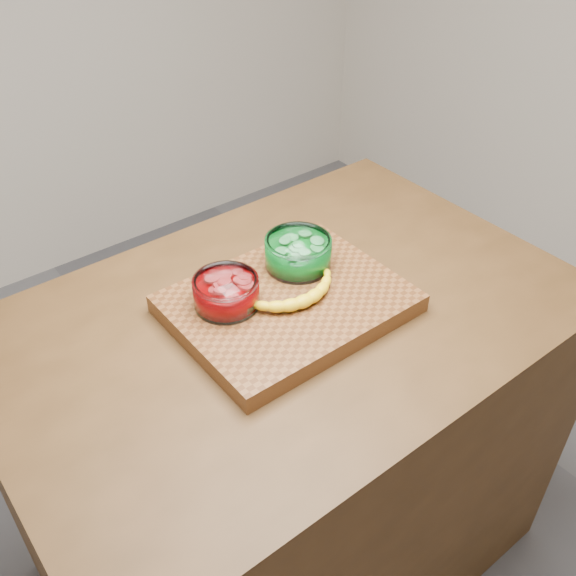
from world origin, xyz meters
TOP-DOWN VIEW (x-y plane):
  - ground at (0.00, 0.00)m, footprint 3.50×3.50m
  - counter at (0.00, 0.00)m, footprint 1.20×0.80m
  - cutting_board at (0.00, 0.00)m, footprint 0.45×0.35m
  - bowl_red at (-0.11, 0.05)m, footprint 0.13×0.13m
  - bowl_green at (0.08, 0.07)m, footprint 0.14×0.14m
  - banana at (0.01, -0.02)m, footprint 0.23×0.11m

SIDE VIEW (x-z plane):
  - ground at x=0.00m, z-range 0.00..0.00m
  - counter at x=0.00m, z-range 0.00..0.90m
  - cutting_board at x=0.00m, z-range 0.90..0.94m
  - banana at x=0.01m, z-range 0.94..0.97m
  - bowl_red at x=-0.11m, z-range 0.94..1.00m
  - bowl_green at x=0.08m, z-range 0.94..1.01m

